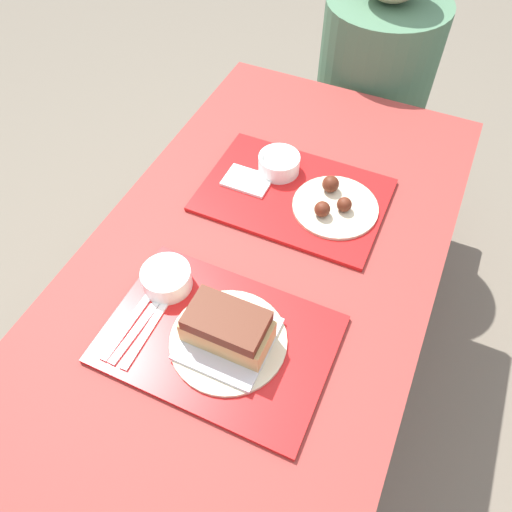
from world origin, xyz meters
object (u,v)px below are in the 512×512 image
object	(u,v)px
tray_near	(219,339)
tray_far	(292,195)
person_seated_across	(378,61)
brisket_sandwich_plate	(228,332)
wings_plate_far	(334,203)
bowl_coleslaw_near	(167,278)
bowl_coleslaw_far	(279,163)

from	to	relation	value
tray_near	tray_far	world-z (taller)	same
tray_near	person_seated_across	size ratio (longest dim) A/B	0.67
brisket_sandwich_plate	wings_plate_far	bearing A→B (deg)	80.74
bowl_coleslaw_near	wings_plate_far	xyz separation A→B (m)	(0.25, 0.37, -0.01)
tray_far	bowl_coleslaw_near	bearing A→B (deg)	-110.88
tray_near	brisket_sandwich_plate	xyz separation A→B (m)	(0.02, 0.00, 0.04)
tray_near	bowl_coleslaw_near	distance (m)	0.18
tray_near	brisket_sandwich_plate	bearing A→B (deg)	1.52
tray_far	bowl_coleslaw_near	size ratio (longest dim) A/B	4.25
tray_far	bowl_coleslaw_far	bearing A→B (deg)	135.81
bowl_coleslaw_near	wings_plate_far	size ratio (longest dim) A/B	0.51
tray_far	tray_near	bearing A→B (deg)	-87.83
person_seated_across	bowl_coleslaw_near	bearing A→B (deg)	-98.49
person_seated_across	tray_near	bearing A→B (deg)	-90.22
wings_plate_far	brisket_sandwich_plate	bearing A→B (deg)	-99.26
bowl_coleslaw_far	wings_plate_far	distance (m)	0.19
wings_plate_far	person_seated_across	bearing A→B (deg)	96.96
tray_far	brisket_sandwich_plate	distance (m)	0.44
wings_plate_far	person_seated_across	world-z (taller)	person_seated_across
bowl_coleslaw_near	tray_near	bearing A→B (deg)	-23.76
brisket_sandwich_plate	bowl_coleslaw_far	bearing A→B (deg)	101.42
tray_near	bowl_coleslaw_far	xyz separation A→B (m)	(-0.08, 0.50, 0.03)
wings_plate_far	tray_near	bearing A→B (deg)	-101.99
tray_far	brisket_sandwich_plate	bearing A→B (deg)	-85.02
bowl_coleslaw_near	brisket_sandwich_plate	xyz separation A→B (m)	(0.18, -0.07, 0.01)
bowl_coleslaw_near	wings_plate_far	world-z (taller)	wings_plate_far
tray_near	tray_far	bearing A→B (deg)	92.17
tray_far	wings_plate_far	world-z (taller)	wings_plate_far
bowl_coleslaw_far	wings_plate_far	bearing A→B (deg)	-20.48
bowl_coleslaw_far	person_seated_across	bearing A→B (deg)	82.72
tray_near	person_seated_across	world-z (taller)	person_seated_across
person_seated_across	wings_plate_far	bearing A→B (deg)	-83.04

